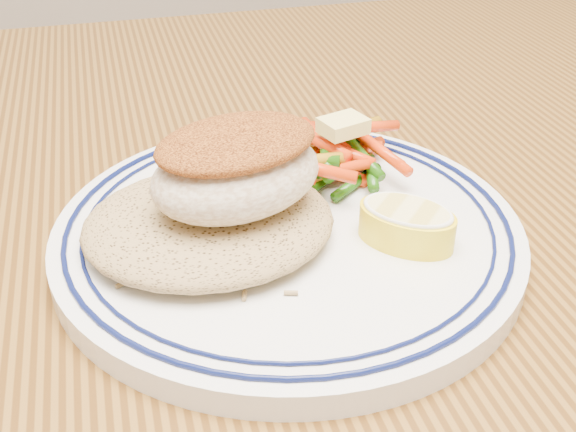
# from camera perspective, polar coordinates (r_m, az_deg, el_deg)

# --- Properties ---
(dining_table) EXTENTS (1.50, 0.90, 0.75)m
(dining_table) POSITION_cam_1_polar(r_m,az_deg,el_deg) (0.49, -4.58, -11.41)
(dining_table) COLOR #4D2E0F
(dining_table) RESTS_ON ground
(plate) EXTENTS (0.27, 0.27, 0.02)m
(plate) POSITION_cam_1_polar(r_m,az_deg,el_deg) (0.41, -0.00, -1.23)
(plate) COLOR white
(plate) RESTS_ON dining_table
(rice_pilaf) EXTENTS (0.14, 0.12, 0.03)m
(rice_pilaf) POSITION_cam_1_polar(r_m,az_deg,el_deg) (0.39, -6.29, -0.16)
(rice_pilaf) COLOR #96794B
(rice_pilaf) RESTS_ON plate
(fish_fillet) EXTENTS (0.11, 0.09, 0.05)m
(fish_fillet) POSITION_cam_1_polar(r_m,az_deg,el_deg) (0.38, -4.09, 3.88)
(fish_fillet) COLOR beige
(fish_fillet) RESTS_ON rice_pilaf
(vegetable_pile) EXTENTS (0.10, 0.10, 0.03)m
(vegetable_pile) POSITION_cam_1_polar(r_m,az_deg,el_deg) (0.46, 3.60, 5.00)
(vegetable_pile) COLOR red
(vegetable_pile) RESTS_ON plate
(butter_pat) EXTENTS (0.03, 0.03, 0.01)m
(butter_pat) POSITION_cam_1_polar(r_m,az_deg,el_deg) (0.45, 4.39, 7.14)
(butter_pat) COLOR #FCEA7B
(butter_pat) RESTS_ON vegetable_pile
(lemon_wedge) EXTENTS (0.07, 0.07, 0.02)m
(lemon_wedge) POSITION_cam_1_polar(r_m,az_deg,el_deg) (0.40, 9.36, -0.54)
(lemon_wedge) COLOR yellow
(lemon_wedge) RESTS_ON plate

